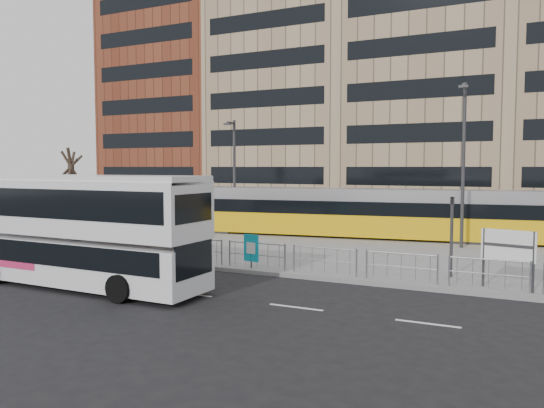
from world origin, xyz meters
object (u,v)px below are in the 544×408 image
at_px(station_sign, 508,248).
at_px(traffic_light_east, 452,226).
at_px(lamp_post_east, 463,159).
at_px(bare_tree, 70,147).
at_px(tram, 336,212).
at_px(traffic_light_west, 77,212).
at_px(double_decker_bus, 78,227).
at_px(ad_panel, 251,249).
at_px(pedestrian, 182,219).
at_px(lamp_post_west, 234,171).

distance_m(station_sign, traffic_light_east, 2.50).
xyz_separation_m(station_sign, lamp_post_east, (-2.48, 9.32, 3.22)).
height_order(traffic_light_east, lamp_post_east, lamp_post_east).
xyz_separation_m(station_sign, bare_tree, (-28.35, 7.67, 4.22)).
bearing_deg(station_sign, tram, 145.36).
bearing_deg(traffic_light_west, lamp_post_east, 15.87).
distance_m(station_sign, lamp_post_east, 10.17).
bearing_deg(double_decker_bus, ad_panel, 50.32).
xyz_separation_m(double_decker_bus, traffic_light_west, (-5.46, 5.23, -0.08)).
bearing_deg(traffic_light_east, tram, 128.58).
height_order(double_decker_bus, station_sign, double_decker_bus).
xyz_separation_m(lamp_post_east, bare_tree, (-25.87, -1.65, 1.00)).
bearing_deg(pedestrian, lamp_post_east, -74.09).
xyz_separation_m(pedestrian, lamp_post_west, (2.67, 1.89, 3.03)).
relative_size(tram, lamp_post_west, 3.47).
xyz_separation_m(traffic_light_west, bare_tree, (-8.69, 7.97, 3.68)).
relative_size(station_sign, traffic_light_east, 0.67).
distance_m(lamp_post_west, lamp_post_east, 13.83).
height_order(double_decker_bus, traffic_light_west, double_decker_bus).
bearing_deg(lamp_post_east, bare_tree, -176.35).
bearing_deg(station_sign, pedestrian, 171.02).
distance_m(pedestrian, traffic_light_west, 8.08).
xyz_separation_m(ad_panel, traffic_light_east, (7.76, 1.75, 1.15)).
bearing_deg(tram, pedestrian, -167.31).
bearing_deg(ad_panel, traffic_light_west, -168.53).
bearing_deg(traffic_light_east, double_decker_bus, -151.51).
xyz_separation_m(station_sign, traffic_light_west, (-19.66, -0.30, 0.54)).
relative_size(tram, ad_panel, 17.57).
relative_size(station_sign, pedestrian, 1.11).
relative_size(station_sign, traffic_light_west, 0.67).
xyz_separation_m(tram, lamp_post_east, (7.47, -1.61, 3.18)).
relative_size(pedestrian, traffic_light_west, 0.60).
distance_m(traffic_light_west, traffic_light_east, 17.71).
bearing_deg(double_decker_bus, pedestrian, 110.85).
height_order(tram, station_sign, tram).
bearing_deg(lamp_post_west, pedestrian, -144.78).
relative_size(lamp_post_west, lamp_post_east, 0.84).
height_order(pedestrian, bare_tree, bare_tree).
bearing_deg(station_sign, traffic_light_west, -166.07).
bearing_deg(bare_tree, traffic_light_east, -13.50).
distance_m(station_sign, pedestrian, 20.46).
distance_m(tram, pedestrian, 9.60).
height_order(traffic_light_west, lamp_post_west, lamp_post_west).
bearing_deg(ad_panel, lamp_post_east, 65.11).
bearing_deg(ad_panel, bare_tree, 168.55).
bearing_deg(bare_tree, lamp_post_west, 8.92).
xyz_separation_m(traffic_light_west, lamp_post_east, (17.18, 9.62, 2.68)).
xyz_separation_m(station_sign, traffic_light_east, (-2.03, 1.35, 0.54)).
relative_size(traffic_light_west, lamp_post_west, 0.43).
bearing_deg(traffic_light_west, station_sign, -12.49).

